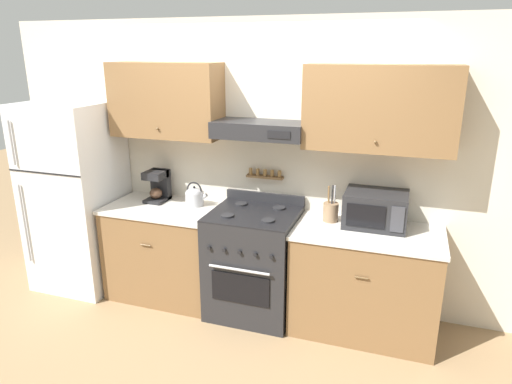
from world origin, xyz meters
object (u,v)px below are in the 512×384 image
at_px(coffee_maker, 158,185).
at_px(utensil_crock, 331,211).
at_px(microwave, 376,209).
at_px(stove_range, 254,262).
at_px(tea_kettle, 195,196).
at_px(refrigerator, 76,196).

distance_m(coffee_maker, utensil_crock, 1.66).
bearing_deg(utensil_crock, coffee_maker, 178.96).
bearing_deg(microwave, stove_range, -170.99).
height_order(tea_kettle, microwave, microwave).
distance_m(tea_kettle, coffee_maker, 0.40).
height_order(refrigerator, microwave, refrigerator).
relative_size(stove_range, utensil_crock, 3.28).
bearing_deg(tea_kettle, refrigerator, -172.06).
distance_m(stove_range, coffee_maker, 1.18).
bearing_deg(coffee_maker, microwave, -0.35).
height_order(stove_range, tea_kettle, tea_kettle).
bearing_deg(utensil_crock, refrigerator, -176.11).
bearing_deg(utensil_crock, stove_range, -167.55).
bearing_deg(utensil_crock, tea_kettle, -180.00).
bearing_deg(tea_kettle, coffee_maker, 175.65).
bearing_deg(tea_kettle, utensil_crock, 0.00).
relative_size(tea_kettle, microwave, 0.45).
xyz_separation_m(stove_range, microwave, (1.00, 0.16, 0.56)).
height_order(microwave, utensil_crock, utensil_crock).
xyz_separation_m(tea_kettle, microwave, (1.62, 0.02, 0.05)).
bearing_deg(tea_kettle, stove_range, -12.62).
distance_m(refrigerator, coffee_maker, 0.84).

